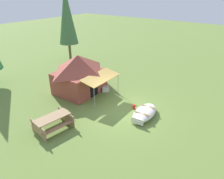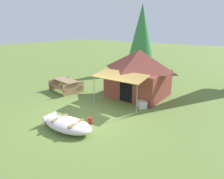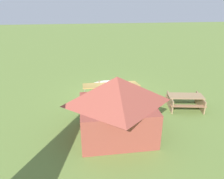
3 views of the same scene
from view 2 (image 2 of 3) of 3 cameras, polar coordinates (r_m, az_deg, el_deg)
The scene contains 7 objects.
ground_plane at distance 9.59m, azimuth -6.81°, elevation -7.49°, with size 80.00×80.00×0.00m, color olive.
beached_rowboat at distance 8.48m, azimuth -12.23°, elevation -9.47°, with size 2.35×1.31×0.46m.
canvas_cabin_tent at distance 11.97m, azimuth 7.39°, elevation 4.71°, with size 3.38×4.06×2.72m.
picnic_table at distance 13.26m, azimuth -12.68°, elevation 1.47°, with size 2.06×1.75×0.74m.
cooler_box at distance 10.57m, azimuth 8.38°, elevation -4.05°, with size 0.51×0.39×0.37m, color silver.
fuel_can at distance 8.87m, azimuth -6.11°, elevation -8.59°, with size 0.18×0.18×0.29m, color red.
pine_tree_back_right at distance 18.70m, azimuth 8.27°, elevation 15.90°, with size 2.14×2.14×5.81m.
Camera 2 is at (6.11, -6.20, 4.03)m, focal length 32.86 mm.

